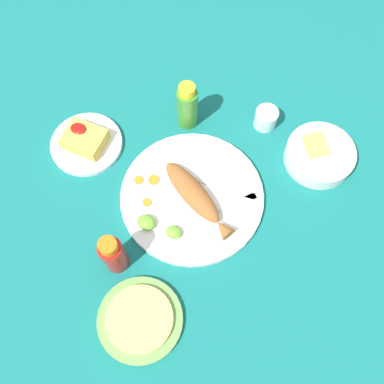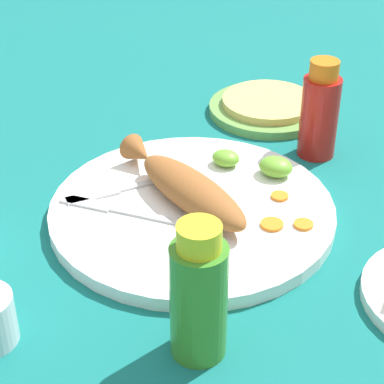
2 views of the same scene
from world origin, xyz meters
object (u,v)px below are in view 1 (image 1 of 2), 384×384
Objects in this scene: main_plate at (192,197)px; guacamole_bowl at (320,155)px; fried_fish at (195,196)px; tortilla_plate at (140,320)px; side_plate_fries at (87,144)px; hot_sauce_bottle_red at (113,254)px; fork_near at (229,189)px; salt_cup at (266,119)px; fork_far at (228,207)px; hot_sauce_bottle_green at (187,106)px.

main_plate is 2.02× the size of guacamole_bowl.
tortilla_plate is at bearing 118.73° from fried_fish.
guacamole_bowl reaches higher than side_plate_fries.
hot_sauce_bottle_red is 0.81× the size of guacamole_bowl.
fork_near is 2.96× the size of salt_cup.
guacamole_bowl is 0.62m from tortilla_plate.
side_plate_fries is at bearing 127.76° from fork_far.
guacamole_bowl reaches higher than fork_near.
salt_cup is 0.18m from guacamole_bowl.
salt_cup is (0.00, -0.29, 0.00)m from fork_far.
side_plate_fries is at bearing -5.32° from main_plate.
hot_sauce_bottle_green is 0.84× the size of guacamole_bowl.
tortilla_plate is (-0.12, 0.54, -0.06)m from hot_sauce_bottle_green.
salt_cup is (-0.10, -0.29, 0.02)m from main_plate.
fork_near is 0.26m from guacamole_bowl.
fork_far reaches higher than side_plate_fries.
fork_far is 0.76× the size of side_plate_fries.
hot_sauce_bottle_green is at bearing 21.28° from salt_cup.
fork_near is 1.21× the size of hot_sauce_bottle_green.
salt_cup is at bearing -108.49° from main_plate.
fried_fish reaches higher than fork_near.
fried_fish reaches higher than tortilla_plate.
salt_cup is (-0.19, -0.52, -0.04)m from hot_sauce_bottle_red.
hot_sauce_bottle_red is at bearing 69.34° from salt_cup.
hot_sauce_bottle_green is at bearing -89.14° from hot_sauce_bottle_red.
hot_sauce_bottle_green is 0.79× the size of side_plate_fries.
hot_sauce_bottle_green reaches higher than salt_cup.
hot_sauce_bottle_green is at bearing -140.89° from side_plate_fries.
fork_far is at bearing -143.99° from fried_fish.
fork_near reaches higher than side_plate_fries.
fork_far is at bearing -104.28° from tortilla_plate.
fork_far is 0.29m from guacamole_bowl.
salt_cup is 0.50m from side_plate_fries.
hot_sauce_bottle_green is at bearing 134.35° from fork_near.
hot_sauce_bottle_red is 0.96× the size of hot_sauce_bottle_green.
side_plate_fries is at bearing 31.45° from salt_cup.
salt_cup reaches higher than side_plate_fries.
side_plate_fries is at bearing 22.46° from fried_fish.
hot_sauce_bottle_green reaches higher than fried_fish.
fork_near is 1.02× the size of guacamole_bowl.
fried_fish reaches higher than fork_far.
fork_near is 0.95× the size of side_plate_fries.
hot_sauce_bottle_green is at bearing 85.61° from fork_far.
fork_far is 0.34m from tortilla_plate.
fork_far is (-0.02, 0.05, 0.00)m from fork_near.
fried_fish is 0.25m from hot_sauce_bottle_green.
fried_fish is at bearing -144.07° from fork_near.
main_plate is 0.10m from fork_far.
fork_near is 0.41m from side_plate_fries.
guacamole_bowl is 0.92× the size of tortilla_plate.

